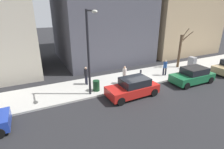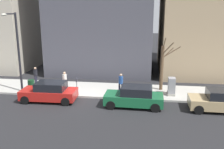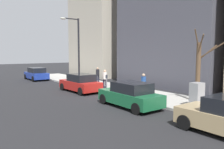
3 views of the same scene
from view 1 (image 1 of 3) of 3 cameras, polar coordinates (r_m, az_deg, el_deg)
The scene contains 12 objects.
ground_plane at distance 16.25m, azimuth 10.68°, elevation -3.87°, with size 120.00×120.00×0.00m, color #232326.
sidewalk at distance 17.72m, azimuth 6.88°, elevation -1.27°, with size 4.00×36.00×0.15m, color #B2AFA8.
parked_car_green at distance 18.18m, azimuth 24.83°, elevation -0.31°, with size 1.99×4.23×1.52m.
parked_car_red at distance 14.13m, azimuth 6.84°, elevation -4.24°, with size 2.03×4.25×1.52m.
parking_meter at distance 16.08m, azimuth 9.30°, elevation -0.27°, with size 0.14×0.10×1.35m.
utility_box at distance 21.79m, azimuth 24.62°, elevation 3.32°, with size 0.83×0.61×1.43m.
streetlamp at distance 12.92m, azimuth -7.44°, elevation 8.72°, with size 1.97×0.32×6.50m.
bare_tree at distance 21.75m, azimuth 21.36°, elevation 7.51°, with size 1.36×1.63×4.55m.
trash_bin at distance 14.76m, azimuth -5.15°, elevation -3.63°, with size 0.56×0.56×0.90m, color #14381E.
pedestrian_near_meter at distance 18.72m, azimuth 16.93°, elevation 2.46°, with size 0.36×0.39×1.66m.
pedestrian_midblock at distance 15.97m, azimuth 4.13°, elevation 0.21°, with size 0.36×0.38×1.66m.
pedestrian_far_corner at distance 15.91m, azimuth -8.46°, elevation -0.03°, with size 0.40×0.36×1.66m.
Camera 1 is at (-11.70, 9.11, 6.66)m, focal length 28.00 mm.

